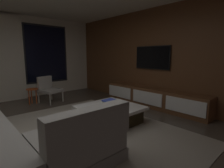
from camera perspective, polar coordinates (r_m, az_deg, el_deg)
floor at (r=3.25m, az=-16.73°, el=-16.87°), size 9.20×9.20×0.00m
back_wall_with_window at (r=6.39m, az=-32.06°, el=7.32°), size 6.60×0.30×2.70m
media_wall at (r=5.03m, az=16.07°, el=8.27°), size 0.12×7.80×2.70m
area_rug at (r=3.31m, az=-10.28°, el=-15.96°), size 3.20×3.80×0.01m
sectional_couch at (r=2.76m, az=-32.22°, el=-16.19°), size 1.98×2.50×0.82m
coffee_table at (r=3.74m, az=-0.68°, el=-9.80°), size 1.16×1.16×0.36m
book_stack_on_coffee_table at (r=3.76m, az=-1.11°, el=-6.03°), size 0.30×0.18×0.12m
accent_chair_near_window at (r=5.63m, az=-20.03°, el=-1.22°), size 0.69×0.70×0.78m
side_stool at (r=5.57m, az=-24.59°, el=-2.26°), size 0.32×0.32×0.46m
media_console at (r=4.95m, az=13.20°, el=-4.45°), size 0.46×3.10×0.52m
mounted_tv at (r=5.07m, az=12.99°, el=8.40°), size 0.05×1.11×0.64m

